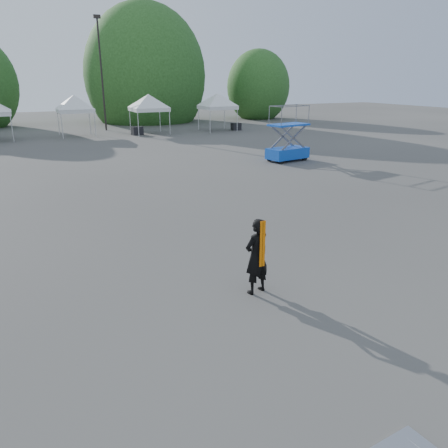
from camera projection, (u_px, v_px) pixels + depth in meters
name	position (u px, v px, depth m)	size (l,w,h in m)	color
ground	(228.00, 255.00, 11.99)	(120.00, 120.00, 0.00)	#474442
light_pole_east	(101.00, 67.00, 38.84)	(0.60, 0.25, 9.80)	black
tree_mid_e	(146.00, 76.00, 47.50)	(5.12, 5.12, 7.79)	#382314
tree_far_e	(258.00, 87.00, 51.48)	(3.84, 3.84, 5.84)	#382314
tent_e	(74.00, 98.00, 35.51)	(3.92, 3.92, 3.88)	silver
tent_f	(148.00, 97.00, 36.99)	(4.14, 4.14, 3.88)	silver
tent_g	(217.00, 96.00, 39.36)	(4.08, 4.08, 3.88)	silver
man	(257.00, 256.00, 9.65)	(0.72, 0.56, 1.75)	black
scissor_lift	(288.00, 133.00, 25.14)	(2.62, 1.64, 3.15)	#0D2FB0
crate_mid	(137.00, 131.00, 37.16)	(0.89, 0.69, 0.69)	black
crate_east	(236.00, 127.00, 40.65)	(0.83, 0.65, 0.65)	black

